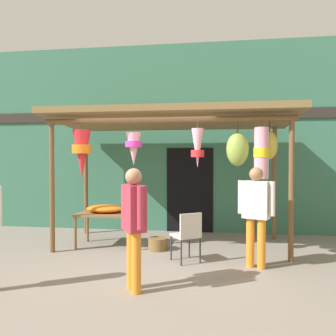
# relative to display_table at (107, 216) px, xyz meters

# --- Properties ---
(ground_plane) EXTENTS (30.00, 30.00, 0.00)m
(ground_plane) POSITION_rel_display_table_xyz_m (0.89, -0.90, -0.59)
(ground_plane) COLOR gray
(shop_facade) EXTENTS (10.16, 0.29, 4.49)m
(shop_facade) POSITION_rel_display_table_xyz_m (0.89, 1.70, 1.65)
(shop_facade) COLOR #387056
(shop_facade) RESTS_ON ground_plane
(market_stall_canopy) EXTENTS (4.77, 2.16, 2.67)m
(market_stall_canopy) POSITION_rel_display_table_xyz_m (1.29, 0.09, 1.75)
(market_stall_canopy) COLOR brown
(market_stall_canopy) RESTS_ON ground_plane
(display_table) EXTENTS (1.16, 0.72, 0.67)m
(display_table) POSITION_rel_display_table_xyz_m (0.00, 0.00, 0.00)
(display_table) COLOR brown
(display_table) RESTS_ON ground_plane
(flower_heap_on_table) EXTENTS (0.77, 0.54, 0.15)m
(flower_heap_on_table) POSITION_rel_display_table_xyz_m (-0.04, 0.03, 0.15)
(flower_heap_on_table) COLOR orange
(flower_heap_on_table) RESTS_ON display_table
(folding_chair) EXTENTS (0.56, 0.56, 0.84)m
(folding_chair) POSITION_rel_display_table_xyz_m (1.68, -0.86, -0.09)
(folding_chair) COLOR beige
(folding_chair) RESTS_ON ground_plane
(wicker_basket_by_table) EXTENTS (0.36, 0.36, 0.23)m
(wicker_basket_by_table) POSITION_rel_display_table_xyz_m (1.05, -0.15, -0.48)
(wicker_basket_by_table) COLOR brown
(wicker_basket_by_table) RESTS_ON ground_plane
(customer_foreground) EXTENTS (0.55, 0.36, 1.60)m
(customer_foreground) POSITION_rel_display_table_xyz_m (2.78, -0.98, 0.35)
(customer_foreground) COLOR orange
(customer_foreground) RESTS_ON ground_plane
(shopper_by_bananas) EXTENTS (0.40, 0.51, 1.61)m
(shopper_by_bananas) POSITION_rel_display_table_xyz_m (1.09, -2.18, 0.35)
(shopper_by_bananas) COLOR orange
(shopper_by_bananas) RESTS_ON ground_plane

